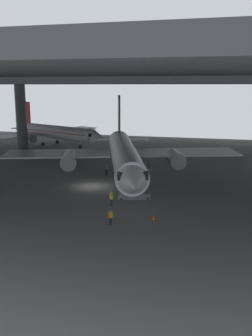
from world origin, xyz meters
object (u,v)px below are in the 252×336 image
Objects in this scene: crew_worker_by_stairs at (111,198)px; crew_worker_near_nose at (110,217)px; traffic_cone_orange at (153,218)px; airplane_main at (124,155)px; airplane_distant at (54,132)px; boarding_stairs at (134,193)px.

crew_worker_near_nose is at bearing -73.58° from crew_worker_by_stairs.
crew_worker_near_nose is 2.61× the size of traffic_cone_orange.
airplane_main is 14.33m from crew_worker_by_stairs.
airplane_distant is (-28.20, 47.06, 2.27)m from crew_worker_near_nose.
boarding_stairs reaches higher than crew_worker_by_stairs.
crew_worker_by_stairs reaches higher than traffic_cone_orange.
airplane_main reaches higher than boarding_stairs.
airplane_main is 63.26× the size of traffic_cone_orange.
airplane_distant is at bearing 122.73° from crew_worker_by_stairs.
boarding_stairs is 9.80m from crew_worker_near_nose.
airplane_main is 36.47m from airplane_distant.
traffic_cone_orange is at bearing -31.09° from crew_worker_by_stairs.
airplane_main is 7.92× the size of boarding_stairs.
airplane_main reaches higher than crew_worker_near_nose.
boarding_stairs is 2.73× the size of crew_worker_by_stairs.
airplane_distant is 48.76× the size of traffic_cone_orange.
airplane_distant is at bearing 131.60° from airplane_main.
crew_worker_near_nose is 0.05× the size of airplane_distant.
airplane_distant reaches higher than crew_worker_near_nose.
airplane_main is at bearing 114.62° from traffic_cone_orange.
airplane_main is 20.36m from crew_worker_near_nose.
crew_worker_by_stairs is (2.26, -13.91, -2.56)m from airplane_main.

